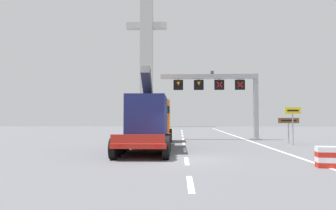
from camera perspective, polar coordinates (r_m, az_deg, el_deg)
name	(u,v)px	position (r m, az deg, el deg)	size (l,w,h in m)	color
ground	(183,159)	(16.18, 2.75, -9.94)	(112.00, 112.00, 0.00)	#5B5B60
lane_markings	(183,139)	(30.74, 2.81, -6.29)	(0.20, 43.86, 0.01)	silver
edge_line_right	(250,141)	(28.82, 15.00, -6.49)	(0.20, 63.00, 0.01)	silver
overhead_lane_gantry	(222,87)	(30.12, 9.90, 3.23)	(9.59, 0.90, 6.63)	#9EA0A5
heavy_haul_truck_red	(151,119)	(23.19, -3.08, -2.69)	(3.09, 14.08, 5.30)	red
exit_sign_yellow	(293,118)	(25.66, 22.10, -2.16)	(1.22, 0.15, 2.92)	#9EA0A5
tourist_info_sign_brown	(289,124)	(27.45, 21.42, -3.23)	(1.71, 0.15, 2.10)	#9EA0A5
crash_barrier_striped	(329,157)	(15.02, 27.62, -8.55)	(1.05, 0.60, 0.90)	red
bridge_pylon_distant	(147,44)	(70.62, -3.99, 11.27)	(9.00, 2.00, 36.61)	#B7B7B2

